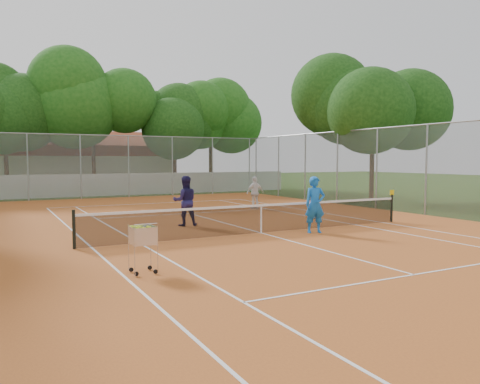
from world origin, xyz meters
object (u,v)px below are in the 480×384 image
player_far_right (255,193)px  ball_hopper (143,248)px  player_far_left (185,201)px  tennis_net (261,218)px  player_near (315,205)px  clubhouse (69,163)px

player_far_right → ball_hopper: player_far_right is taller
player_far_left → tennis_net: bearing=132.6°
player_far_left → player_near: bearing=144.8°
player_near → player_far_left: (-3.24, 3.55, -0.02)m
player_far_right → ball_hopper: 13.56m
player_near → ball_hopper: (-6.68, -2.80, -0.38)m
ball_hopper → player_near: bearing=0.4°
player_near → player_far_right: size_ratio=1.17×
clubhouse → player_near: (3.63, -29.77, -1.24)m
clubhouse → player_far_right: 22.93m
clubhouse → ball_hopper: 32.75m
player_near → ball_hopper: player_near is taller
player_far_right → ball_hopper: size_ratio=1.44×
player_far_left → player_far_right: bearing=-130.1°
ball_hopper → tennis_net: bearing=12.9°
clubhouse → player_far_right: clubhouse is taller
player_near → player_far_right: (2.04, 7.59, -0.14)m
player_far_right → player_near: bearing=73.5°
player_near → ball_hopper: 7.25m
clubhouse → player_far_right: bearing=-75.7°
tennis_net → player_near: bearing=-25.4°
clubhouse → player_far_left: clubhouse is taller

